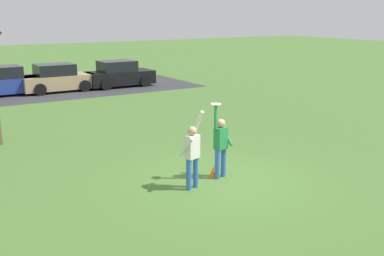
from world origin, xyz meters
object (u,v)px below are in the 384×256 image
(parked_car_blue, at_px, (4,82))
(field_cone_orange, at_px, (214,171))
(frisbee_disc, at_px, (216,104))
(parked_car_tan, at_px, (57,79))
(parked_car_black, at_px, (119,75))
(person_catcher, at_px, (221,143))
(person_defender, at_px, (192,152))

(parked_car_blue, distance_m, field_cone_orange, 17.22)
(frisbee_disc, xyz_separation_m, parked_car_tan, (0.73, 16.91, -1.37))
(parked_car_tan, distance_m, parked_car_black, 3.76)
(field_cone_orange, bearing_deg, person_catcher, -47.50)
(person_catcher, height_order, parked_car_tan, person_catcher)
(frisbee_disc, bearing_deg, person_catcher, 15.00)
(person_catcher, xyz_separation_m, parked_car_blue, (-2.34, 17.20, -0.25))
(parked_car_tan, xyz_separation_m, parked_car_black, (3.76, -0.19, 0.00))
(parked_car_black, bearing_deg, field_cone_orange, -105.12)
(person_catcher, relative_size, parked_car_black, 0.51)
(frisbee_disc, xyz_separation_m, parked_car_blue, (-2.12, 17.26, -1.37))
(frisbee_disc, bearing_deg, person_defender, -165.00)
(person_catcher, bearing_deg, field_cone_orange, -62.50)
(frisbee_disc, relative_size, field_cone_orange, 0.82)
(person_catcher, height_order, person_defender, person_catcher)
(frisbee_disc, distance_m, field_cone_orange, 1.94)
(parked_car_blue, bearing_deg, parked_car_tan, -7.11)
(person_catcher, distance_m, parked_car_tan, 16.86)
(person_defender, height_order, parked_car_blue, person_defender)
(parked_car_tan, bearing_deg, parked_car_black, -3.15)
(person_catcher, relative_size, frisbee_disc, 7.90)
(parked_car_tan, xyz_separation_m, field_cone_orange, (-0.63, -16.72, -0.57))
(parked_car_tan, distance_m, field_cone_orange, 16.74)
(parked_car_tan, height_order, parked_car_black, same)
(parked_car_blue, bearing_deg, field_cone_orange, -82.83)
(parked_car_blue, bearing_deg, person_catcher, -82.49)
(person_catcher, relative_size, field_cone_orange, 6.50)
(frisbee_disc, bearing_deg, parked_car_black, 74.97)
(parked_car_tan, bearing_deg, parked_car_blue, 172.89)
(person_catcher, distance_m, parked_car_black, 17.20)
(person_defender, bearing_deg, parked_car_tan, 69.64)
(parked_car_blue, distance_m, parked_car_black, 6.63)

